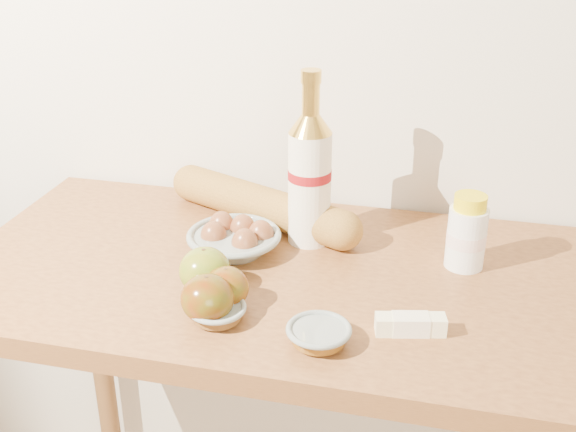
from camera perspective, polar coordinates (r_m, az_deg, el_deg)
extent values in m
cube|color=silver|center=(1.45, 3.49, 16.18)|extent=(3.50, 0.02, 2.60)
cube|color=#9E6433|center=(1.28, 0.32, -5.09)|extent=(1.20, 0.60, 0.04)
cylinder|color=brown|center=(1.90, -14.54, -10.92)|extent=(0.05, 0.05, 0.86)
cylinder|color=brown|center=(1.75, 20.88, -15.64)|extent=(0.05, 0.05, 0.86)
cylinder|color=white|center=(1.33, 1.71, 2.21)|extent=(0.09, 0.09, 0.22)
cylinder|color=maroon|center=(1.32, 1.73, 3.34)|extent=(0.09, 0.09, 0.02)
cone|color=gold|center=(1.29, 1.79, 7.31)|extent=(0.09, 0.09, 0.03)
cylinder|color=gold|center=(1.27, 1.81, 9.25)|extent=(0.04, 0.04, 0.06)
cylinder|color=gold|center=(1.26, 1.84, 10.97)|extent=(0.04, 0.04, 0.02)
cylinder|color=white|center=(1.30, 13.91, -1.69)|extent=(0.09, 0.09, 0.11)
cylinder|color=#FFDDD5|center=(1.30, 13.91, -1.69)|extent=(0.09, 0.09, 0.02)
cylinder|color=yellow|center=(1.27, 14.23, 1.06)|extent=(0.07, 0.07, 0.03)
torus|color=gray|center=(1.32, -4.30, -1.54)|extent=(0.21, 0.21, 0.01)
ellipsoid|color=brown|center=(1.33, -5.89, -1.65)|extent=(0.06, 0.06, 0.06)
ellipsoid|color=brown|center=(1.30, -3.44, -2.25)|extent=(0.06, 0.06, 0.06)
ellipsoid|color=brown|center=(1.35, -3.59, -1.09)|extent=(0.06, 0.06, 0.06)
ellipsoid|color=brown|center=(1.36, -5.26, -0.84)|extent=(0.06, 0.06, 0.06)
ellipsoid|color=brown|center=(1.32, -2.15, -1.57)|extent=(0.06, 0.06, 0.06)
cylinder|color=#B78438|center=(1.43, -2.10, 0.89)|extent=(0.38, 0.22, 0.08)
sphere|color=#B78438|center=(1.55, -7.65, 2.62)|extent=(0.10, 0.10, 0.08)
sphere|color=#B78438|center=(1.33, 4.34, -1.14)|extent=(0.10, 0.10, 0.08)
ellipsoid|color=olive|center=(1.20, -6.59, -4.31)|extent=(0.10, 0.10, 0.08)
cylinder|color=#492D18|center=(1.18, -6.67, -2.91)|extent=(0.01, 0.01, 0.01)
ellipsoid|color=maroon|center=(1.13, -6.39, -6.49)|extent=(0.10, 0.10, 0.08)
cylinder|color=#473117|center=(1.11, -6.47, -5.07)|extent=(0.01, 0.01, 0.01)
ellipsoid|color=#8F0807|center=(1.16, -4.89, -5.65)|extent=(0.08, 0.08, 0.07)
cylinder|color=#4E331A|center=(1.15, -4.95, -4.42)|extent=(0.01, 0.01, 0.01)
torus|color=gray|center=(1.13, -5.63, -7.22)|extent=(0.12, 0.12, 0.01)
cylinder|color=brown|center=(1.14, -5.61, -7.62)|extent=(0.10, 0.10, 0.02)
torus|color=gray|center=(1.08, 2.45, -8.94)|extent=(0.10, 0.10, 0.01)
cylinder|color=brown|center=(1.08, 2.44, -9.38)|extent=(0.08, 0.08, 0.02)
cube|color=#FDF7C4|center=(1.12, 9.65, -8.46)|extent=(0.11, 0.05, 0.03)
cube|color=white|center=(1.12, 9.65, -8.46)|extent=(0.06, 0.04, 0.03)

